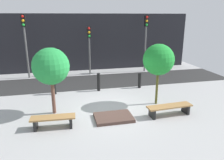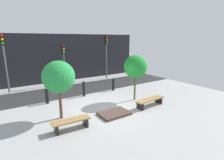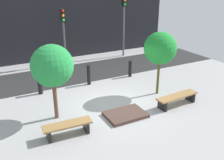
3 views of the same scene
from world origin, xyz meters
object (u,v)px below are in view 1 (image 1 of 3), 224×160
bench_left (53,120)px  traffic_light_west (25,35)px  bollard_center (140,80)px  traffic_light_mid_west (89,42)px  bench_right (169,108)px  bollard_far_left (54,86)px  bollard_left (99,82)px  tree_behind_right_bench (159,60)px  tree_behind_left_bench (51,67)px  planter_bed (114,117)px  traffic_light_mid_east (146,34)px

bench_left → traffic_light_west: (-1.79, 7.53, 2.53)m
bollard_center → traffic_light_west: size_ratio=0.21×
bench_left → traffic_light_mid_west: size_ratio=0.50×
traffic_light_west → bench_right: bearing=-48.9°
bollard_far_left → bollard_left: (2.43, 0.00, 0.06)m
bench_right → tree_behind_right_bench: 2.26m
tree_behind_left_bench → tree_behind_right_bench: bearing=0.0°
planter_bed → tree_behind_left_bench: size_ratio=0.54×
tree_behind_right_bench → bench_right: bearing=-90.0°
tree_behind_right_bench → bollard_far_left: 5.67m
tree_behind_left_bench → traffic_light_mid_east: (6.56, 6.19, 0.74)m
bollard_left → tree_behind_left_bench: bearing=-133.9°
bench_left → bench_right: size_ratio=0.85×
bench_right → traffic_light_mid_west: size_ratio=0.59×
tree_behind_right_bench → traffic_light_west: size_ratio=0.69×
bollard_center → traffic_light_mid_west: (-2.43, 3.71, 1.91)m
bench_left → tree_behind_left_bench: bearing=93.4°
bench_left → traffic_light_mid_east: (6.56, 7.53, 2.49)m
planter_bed → tree_behind_left_bench: tree_behind_left_bench is taller
planter_bed → tree_behind_right_bench: tree_behind_right_bench is taller
bollard_far_left → traffic_light_mid_west: 4.82m
bollard_left → bench_left: bearing=-122.0°
tree_behind_right_bench → traffic_light_west: (-6.56, 6.19, 0.71)m
tree_behind_right_bench → traffic_light_west: 9.04m
bollard_center → traffic_light_west: traffic_light_west is taller
planter_bed → bollard_far_left: 4.38m
bollard_far_left → traffic_light_mid_east: bearing=29.3°
bench_left → tree_behind_right_bench: size_ratio=0.58×
bollard_left → traffic_light_west: traffic_light_west is taller
traffic_light_west → traffic_light_mid_west: bearing=-0.0°
tree_behind_right_bench → bollard_center: size_ratio=3.24×
bench_right → bollard_center: size_ratio=2.24×
bench_left → traffic_light_west: traffic_light_west is taller
planter_bed → bollard_center: 4.38m
bench_right → bollard_far_left: bollard_far_left is taller
bollard_far_left → bollard_center: bollard_far_left is taller
traffic_light_west → traffic_light_mid_west: traffic_light_west is taller
traffic_light_west → bollard_center: bearing=-29.3°
tree_behind_left_bench → traffic_light_mid_west: 6.63m
bench_right → bollard_center: bollard_center is taller
planter_bed → tree_behind_left_bench: (-2.38, 1.14, 2.01)m
traffic_light_west → traffic_light_mid_east: (8.35, -0.00, -0.04)m
bollard_center → traffic_light_mid_west: 4.83m
traffic_light_mid_east → planter_bed: bearing=-119.7°
bench_left → bollard_center: 6.15m
planter_bed → bollard_left: size_ratio=1.54×
tree_behind_right_bench → traffic_light_mid_west: 6.63m
tree_behind_right_bench → traffic_light_mid_east: (1.79, 6.19, 0.67)m
bench_left → tree_behind_left_bench: (-0.00, 1.34, 1.75)m
tree_behind_right_bench → traffic_light_mid_west: traffic_light_mid_west is taller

